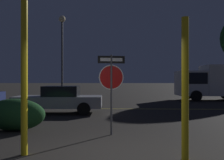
{
  "coord_description": "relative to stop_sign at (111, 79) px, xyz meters",
  "views": [
    {
      "loc": [
        0.37,
        -5.24,
        1.61
      ],
      "look_at": [
        -0.02,
        4.28,
        1.62
      ],
      "focal_mm": 40.0,
      "sensor_mm": 36.0,
      "label": 1
    }
  ],
  "objects": [
    {
      "name": "stop_sign",
      "position": [
        0.0,
        0.0,
        0.0
      ],
      "size": [
        0.8,
        0.18,
        2.36
      ],
      "rotation": [
        0.0,
        0.0,
        0.2
      ],
      "color": "#4C4C51",
      "rests_on": "ground_plane"
    },
    {
      "name": "yellow_pole_right",
      "position": [
        1.59,
        -2.26,
        -0.22
      ],
      "size": [
        0.14,
        0.14,
        2.89
      ],
      "primitive_type": "cylinder",
      "color": "yellow",
      "rests_on": "ground_plane"
    },
    {
      "name": "hedge_bush_1",
      "position": [
        -3.12,
        0.47,
        -1.15
      ],
      "size": [
        1.97,
        1.03,
        1.02
      ],
      "primitive_type": "ellipsoid",
      "color": "#19421E",
      "rests_on": "ground_plane"
    },
    {
      "name": "road_center_stripe",
      "position": [
        -0.05,
        6.65,
        -1.66
      ],
      "size": [
        37.23,
        0.12,
        0.01
      ],
      "primitive_type": "cube",
      "color": "gold",
      "rests_on": "ground_plane"
    },
    {
      "name": "yellow_pole_left",
      "position": [
        -1.79,
        -2.07,
        0.0
      ],
      "size": [
        0.14,
        0.14,
        3.33
      ],
      "primitive_type": "cylinder",
      "color": "yellow",
      "rests_on": "ground_plane"
    },
    {
      "name": "ground_plane",
      "position": [
        -0.05,
        -2.11,
        -1.66
      ],
      "size": [
        260.0,
        260.0,
        0.0
      ],
      "primitive_type": "plane",
      "color": "black"
    },
    {
      "name": "street_lamp",
      "position": [
        -4.56,
        12.69,
        3.18
      ],
      "size": [
        0.54,
        0.54,
        6.86
      ],
      "color": "#4C4C51",
      "rests_on": "ground_plane"
    },
    {
      "name": "passing_car_2",
      "position": [
        -2.74,
        4.7,
        -0.99
      ],
      "size": [
        4.33,
        2.04,
        1.33
      ],
      "rotation": [
        0.0,
        0.0,
        1.63
      ],
      "color": "#9E9EA3",
      "rests_on": "ground_plane"
    },
    {
      "name": "delivery_truck",
      "position": [
        7.43,
        12.84,
        -0.14
      ],
      "size": [
        5.55,
        2.73,
        2.8
      ],
      "rotation": [
        0.0,
        0.0,
        1.61
      ],
      "color": "silver",
      "rests_on": "ground_plane"
    }
  ]
}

